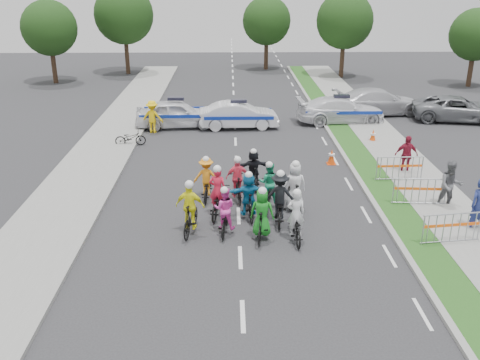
{
  "coord_description": "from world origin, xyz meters",
  "views": [
    {
      "loc": [
        -0.3,
        -14.38,
        8.16
      ],
      "look_at": [
        0.07,
        3.72,
        1.1
      ],
      "focal_mm": 40.0,
      "sensor_mm": 36.0,
      "label": 1
    }
  ],
  "objects_px": {
    "rider_1": "(262,219)",
    "rider_9": "(238,184)",
    "rider_0": "(295,223)",
    "rider_6": "(218,199)",
    "police_car_2": "(341,110)",
    "rider_8": "(269,189)",
    "civilian_sedan": "(378,102)",
    "rider_2": "(225,215)",
    "tree_1": "(345,21)",
    "spectator_0": "(480,206)",
    "tree_2": "(476,35)",
    "tree_0": "(49,28)",
    "cone_0": "(332,157)",
    "police_car_1": "(239,115)",
    "civilian_suv": "(458,109)",
    "tree_4": "(267,21)",
    "rider_7": "(294,191)",
    "parked_bike": "(130,138)",
    "rider_10": "(207,182)",
    "spectator_2": "(406,155)",
    "police_car_0": "(177,114)",
    "barrier_0": "(451,229)",
    "spectator_1": "(451,185)",
    "cone_1": "(373,136)",
    "rider_11": "(253,172)",
    "barrier_2": "(399,169)",
    "tree_3": "(124,14)",
    "barrier_1": "(419,193)",
    "rider_4": "(279,202)",
    "marshal_hiviz": "(153,117)"
  },
  "relations": [
    {
      "from": "police_car_1",
      "to": "tree_2",
      "type": "relative_size",
      "value": 0.76
    },
    {
      "from": "rider_8",
      "to": "police_car_0",
      "type": "distance_m",
      "value": 11.83
    },
    {
      "from": "rider_2",
      "to": "tree_0",
      "type": "distance_m",
      "value": 29.78
    },
    {
      "from": "barrier_0",
      "to": "rider_1",
      "type": "bearing_deg",
      "value": 174.59
    },
    {
      "from": "civilian_suv",
      "to": "rider_9",
      "type": "bearing_deg",
      "value": 141.7
    },
    {
      "from": "rider_0",
      "to": "parked_bike",
      "type": "bearing_deg",
      "value": -58.22
    },
    {
      "from": "cone_0",
      "to": "cone_1",
      "type": "relative_size",
      "value": 1.0
    },
    {
      "from": "spectator_0",
      "to": "tree_4",
      "type": "height_order",
      "value": "tree_4"
    },
    {
      "from": "rider_1",
      "to": "police_car_2",
      "type": "bearing_deg",
      "value": -100.36
    },
    {
      "from": "marshal_hiviz",
      "to": "cone_0",
      "type": "height_order",
      "value": "marshal_hiviz"
    },
    {
      "from": "police_car_0",
      "to": "barrier_2",
      "type": "distance_m",
      "value": 13.23
    },
    {
      "from": "spectator_2",
      "to": "cone_0",
      "type": "bearing_deg",
      "value": 155.61
    },
    {
      "from": "rider_4",
      "to": "tree_0",
      "type": "height_order",
      "value": "tree_0"
    },
    {
      "from": "civilian_sedan",
      "to": "tree_0",
      "type": "height_order",
      "value": "tree_0"
    },
    {
      "from": "rider_1",
      "to": "barrier_1",
      "type": "distance_m",
      "value": 6.47
    },
    {
      "from": "rider_7",
      "to": "tree_1",
      "type": "relative_size",
      "value": 0.29
    },
    {
      "from": "police_car_2",
      "to": "spectator_0",
      "type": "xyz_separation_m",
      "value": [
        1.87,
        -14.04,
        0.2
      ]
    },
    {
      "from": "spectator_2",
      "to": "tree_1",
      "type": "relative_size",
      "value": 0.25
    },
    {
      "from": "rider_8",
      "to": "cone_0",
      "type": "height_order",
      "value": "rider_8"
    },
    {
      "from": "rider_7",
      "to": "police_car_2",
      "type": "relative_size",
      "value": 0.39
    },
    {
      "from": "police_car_2",
      "to": "barrier_1",
      "type": "bearing_deg",
      "value": 178.44
    },
    {
      "from": "rider_7",
      "to": "tree_0",
      "type": "relative_size",
      "value": 0.31
    },
    {
      "from": "rider_0",
      "to": "tree_2",
      "type": "relative_size",
      "value": 0.32
    },
    {
      "from": "rider_11",
      "to": "barrier_2",
      "type": "bearing_deg",
      "value": 175.49
    },
    {
      "from": "rider_0",
      "to": "police_car_1",
      "type": "relative_size",
      "value": 0.42
    },
    {
      "from": "spectator_1",
      "to": "tree_2",
      "type": "bearing_deg",
      "value": 69.76
    },
    {
      "from": "cone_0",
      "to": "tree_2",
      "type": "relative_size",
      "value": 0.12
    },
    {
      "from": "rider_2",
      "to": "tree_1",
      "type": "xyz_separation_m",
      "value": [
        9.49,
        28.3,
        3.9
      ]
    },
    {
      "from": "rider_1",
      "to": "rider_8",
      "type": "xyz_separation_m",
      "value": [
        0.41,
        2.67,
        -0.06
      ]
    },
    {
      "from": "barrier_1",
      "to": "tree_2",
      "type": "bearing_deg",
      "value": 63.14
    },
    {
      "from": "parked_bike",
      "to": "tree_1",
      "type": "relative_size",
      "value": 0.22
    },
    {
      "from": "rider_1",
      "to": "spectator_1",
      "type": "bearing_deg",
      "value": -151.91
    },
    {
      "from": "spectator_2",
      "to": "police_car_1",
      "type": "bearing_deg",
      "value": 133.03
    },
    {
      "from": "rider_11",
      "to": "barrier_1",
      "type": "relative_size",
      "value": 0.86
    },
    {
      "from": "rider_11",
      "to": "rider_7",
      "type": "bearing_deg",
      "value": 112.94
    },
    {
      "from": "rider_10",
      "to": "tree_2",
      "type": "relative_size",
      "value": 0.31
    },
    {
      "from": "police_car_0",
      "to": "spectator_1",
      "type": "bearing_deg",
      "value": -141.61
    },
    {
      "from": "civilian_sedan",
      "to": "rider_7",
      "type": "bearing_deg",
      "value": 146.02
    },
    {
      "from": "civilian_suv",
      "to": "tree_4",
      "type": "xyz_separation_m",
      "value": [
        -10.05,
        18.06,
        3.47
      ]
    },
    {
      "from": "rider_0",
      "to": "rider_6",
      "type": "bearing_deg",
      "value": -39.9
    },
    {
      "from": "rider_1",
      "to": "tree_4",
      "type": "relative_size",
      "value": 0.3
    },
    {
      "from": "rider_2",
      "to": "spectator_0",
      "type": "bearing_deg",
      "value": -174.51
    },
    {
      "from": "tree_0",
      "to": "tree_3",
      "type": "relative_size",
      "value": 0.86
    },
    {
      "from": "rider_0",
      "to": "civilian_sedan",
      "type": "height_order",
      "value": "rider_0"
    },
    {
      "from": "police_car_1",
      "to": "tree_0",
      "type": "distance_m",
      "value": 19.81
    },
    {
      "from": "rider_1",
      "to": "rider_9",
      "type": "distance_m",
      "value": 3.24
    },
    {
      "from": "tree_2",
      "to": "police_car_1",
      "type": "bearing_deg",
      "value": -147.45
    },
    {
      "from": "police_car_2",
      "to": "cone_0",
      "type": "height_order",
      "value": "police_car_2"
    },
    {
      "from": "rider_8",
      "to": "civilian_sedan",
      "type": "distance_m",
      "value": 15.68
    },
    {
      "from": "rider_10",
      "to": "rider_11",
      "type": "bearing_deg",
      "value": -147.23
    }
  ]
}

